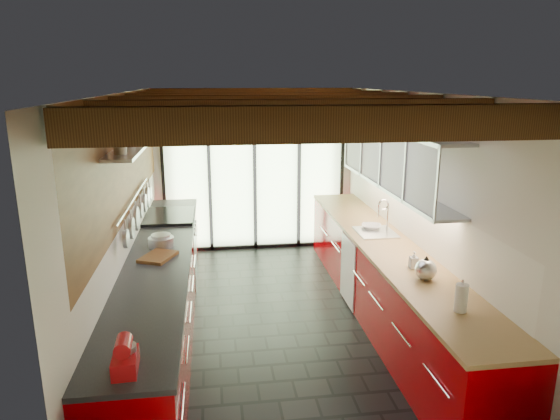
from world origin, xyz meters
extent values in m
plane|color=black|center=(0.00, 0.00, 0.00)|extent=(5.50, 5.50, 0.00)
plane|color=silver|center=(0.00, 2.75, 1.30)|extent=(3.20, 0.00, 3.20)
plane|color=silver|center=(0.00, -2.75, 1.30)|extent=(3.20, 0.00, 3.20)
plane|color=silver|center=(-1.60, 0.00, 1.30)|extent=(0.00, 5.50, 5.50)
plane|color=silver|center=(1.60, 0.00, 1.30)|extent=(0.00, 5.50, 5.50)
plane|color=#472814|center=(0.00, 0.00, 2.60)|extent=(5.50, 5.50, 0.00)
cube|color=#593316|center=(0.00, -2.25, 2.48)|extent=(3.14, 0.14, 0.22)
cube|color=#593316|center=(0.00, -1.35, 2.48)|extent=(3.14, 0.14, 0.22)
cube|color=#593316|center=(0.00, -0.45, 2.48)|extent=(3.14, 0.14, 0.22)
cube|color=#593316|center=(0.00, 0.45, 2.48)|extent=(3.14, 0.14, 0.22)
cube|color=#593316|center=(0.00, 1.35, 2.48)|extent=(3.14, 0.14, 0.22)
cube|color=#593316|center=(0.00, 2.25, 2.48)|extent=(3.14, 0.14, 0.22)
cube|color=brown|center=(0.00, 2.71, 2.35)|extent=(3.14, 0.06, 0.50)
plane|color=brown|center=(-1.57, 0.20, 1.98)|extent=(0.00, 4.90, 4.90)
plane|color=#C6EAAD|center=(0.00, 2.73, 1.08)|extent=(2.90, 0.00, 2.90)
cube|color=black|center=(-1.45, 2.72, 1.07)|extent=(0.05, 0.04, 2.15)
cube|color=black|center=(1.45, 2.72, 1.07)|extent=(0.05, 0.04, 2.15)
cube|color=black|center=(0.00, 2.69, 1.07)|extent=(0.06, 0.05, 2.15)
cube|color=black|center=(0.00, 2.69, 2.15)|extent=(2.90, 0.05, 0.06)
cylinder|color=#B8180E|center=(0.00, 2.67, 2.35)|extent=(0.34, 0.04, 0.34)
cylinder|color=beige|center=(0.00, 2.65, 2.35)|extent=(0.28, 0.02, 0.28)
cube|color=#A10004|center=(-1.28, 0.00, 0.44)|extent=(0.65, 5.00, 0.88)
cube|color=black|center=(-1.28, 0.00, 0.90)|extent=(0.68, 5.00, 0.04)
cube|color=silver|center=(-1.28, 1.45, 0.44)|extent=(0.66, 0.90, 0.90)
cube|color=black|center=(-1.28, 1.45, 0.93)|extent=(0.65, 0.90, 0.06)
cube|color=#A10004|center=(1.28, 0.00, 0.44)|extent=(0.65, 5.00, 0.88)
cube|color=#A1834E|center=(1.28, 0.00, 0.90)|extent=(0.68, 5.00, 0.04)
cube|color=white|center=(0.95, 0.40, 0.44)|extent=(0.02, 0.60, 0.84)
cube|color=silver|center=(1.28, 0.40, 0.93)|extent=(0.45, 0.52, 0.02)
cylinder|color=silver|center=(1.42, 0.40, 1.10)|extent=(0.02, 0.02, 0.34)
torus|color=silver|center=(1.36, 0.40, 1.27)|extent=(0.14, 0.02, 0.14)
plane|color=silver|center=(1.26, 0.30, 1.85)|extent=(0.00, 3.00, 3.00)
cube|color=#9EA0A5|center=(1.43, 0.30, 1.51)|extent=(0.34, 3.00, 0.03)
cube|color=#9EA0A5|center=(1.43, 0.30, 2.19)|extent=(0.34, 3.00, 0.03)
cylinder|color=silver|center=(-1.54, 0.30, 1.47)|extent=(0.02, 2.20, 0.02)
cube|color=silver|center=(-1.45, 0.20, 2.10)|extent=(0.28, 2.60, 0.03)
cylinder|color=silver|center=(-1.50, -0.60, 1.29)|extent=(0.04, 0.18, 0.18)
cylinder|color=silver|center=(-1.50, -0.25, 1.29)|extent=(0.04, 0.22, 0.22)
cylinder|color=silver|center=(-1.50, 0.10, 1.29)|extent=(0.04, 0.26, 0.26)
cylinder|color=silver|center=(-1.50, 0.45, 1.29)|extent=(0.04, 0.18, 0.18)
cylinder|color=silver|center=(-1.50, 0.80, 1.29)|extent=(0.04, 0.22, 0.22)
cylinder|color=silver|center=(-1.50, 1.10, 1.29)|extent=(0.04, 0.26, 0.26)
cylinder|color=silver|center=(-1.50, 1.35, 1.29)|extent=(0.04, 0.18, 0.18)
cube|color=#B90E13|center=(-1.27, -2.25, 0.98)|extent=(0.17, 0.28, 0.12)
cylinder|color=#B90E13|center=(-1.27, -2.27, 1.11)|extent=(0.11, 0.18, 0.11)
cylinder|color=silver|center=(-1.27, -2.20, 1.02)|extent=(0.14, 0.14, 0.12)
cylinder|color=silver|center=(-1.27, 0.24, 0.99)|extent=(0.28, 0.28, 0.14)
cylinder|color=silver|center=(-1.27, 0.23, 0.97)|extent=(0.33, 0.33, 0.11)
cube|color=brown|center=(-1.27, -0.15, 0.94)|extent=(0.42, 0.47, 0.03)
sphere|color=silver|center=(1.27, -1.07, 1.02)|extent=(0.27, 0.27, 0.20)
cone|color=black|center=(1.27, -1.07, 1.13)|extent=(0.10, 0.10, 0.06)
cylinder|color=silver|center=(1.27, -0.96, 1.03)|extent=(0.05, 0.08, 0.04)
cylinder|color=white|center=(1.27, -1.75, 1.04)|extent=(0.11, 0.11, 0.23)
cylinder|color=silver|center=(1.27, -1.75, 1.18)|extent=(0.02, 0.02, 0.04)
imported|color=silver|center=(1.27, -0.78, 1.01)|extent=(0.08, 0.08, 0.17)
imported|color=silver|center=(1.27, 0.55, 0.95)|extent=(0.31, 0.31, 0.06)
camera|label=1|loc=(-0.67, -5.20, 2.74)|focal=32.00mm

